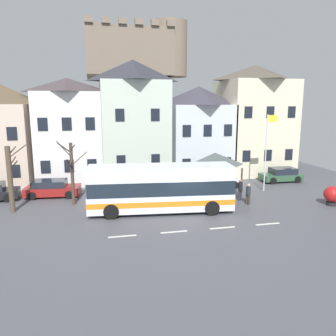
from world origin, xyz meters
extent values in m
cube|color=#4D4E56|center=(0.00, 0.00, -0.03)|extent=(40.00, 60.00, 0.06)
cube|color=silver|center=(-4.50, -2.93, 0.00)|extent=(1.60, 0.20, 0.01)
cube|color=silver|center=(-1.50, -2.93, 0.00)|extent=(1.60, 0.20, 0.01)
cube|color=silver|center=(1.50, -2.93, 0.00)|extent=(1.60, 0.20, 0.01)
cube|color=silver|center=(4.50, -2.93, 0.00)|extent=(1.60, 0.20, 0.01)
cube|color=black|center=(-12.43, 8.97, 1.75)|extent=(0.80, 0.06, 1.10)
cube|color=black|center=(-12.43, 8.97, 4.92)|extent=(0.80, 0.06, 1.10)
cube|color=white|center=(-8.04, 11.58, 4.19)|extent=(5.83, 5.16, 8.38)
pyramid|color=#463C3F|center=(-8.04, 11.58, 9.01)|extent=(5.83, 5.16, 1.25)
cube|color=black|center=(-9.98, 8.97, 2.01)|extent=(0.80, 0.06, 1.10)
cube|color=black|center=(-8.04, 8.97, 2.01)|extent=(0.80, 0.06, 1.10)
cube|color=black|center=(-6.09, 8.97, 2.01)|extent=(0.80, 0.06, 1.10)
cube|color=black|center=(-9.98, 8.97, 5.65)|extent=(0.80, 0.06, 1.10)
cube|color=black|center=(-8.04, 8.97, 5.65)|extent=(0.80, 0.06, 1.10)
cube|color=black|center=(-6.09, 8.97, 5.65)|extent=(0.80, 0.06, 1.10)
cube|color=silver|center=(-1.95, 11.93, 4.73)|extent=(6.30, 5.85, 9.45)
pyramid|color=#30313A|center=(-1.95, 11.93, 10.44)|extent=(6.30, 5.85, 1.98)
cube|color=black|center=(-3.53, 8.97, 2.26)|extent=(0.80, 0.06, 1.10)
cube|color=black|center=(-0.37, 8.97, 2.26)|extent=(0.80, 0.06, 1.10)
cube|color=black|center=(-3.53, 8.97, 6.37)|extent=(0.80, 0.06, 1.10)
cube|color=black|center=(-0.37, 8.97, 6.37)|extent=(0.80, 0.06, 1.10)
cube|color=silver|center=(4.60, 11.89, 3.62)|extent=(6.09, 5.77, 7.24)
pyramid|color=#3D3A45|center=(4.60, 11.89, 8.14)|extent=(6.09, 5.77, 1.81)
cube|color=black|center=(2.57, 8.97, 1.73)|extent=(0.80, 0.06, 1.10)
cube|color=black|center=(4.60, 8.97, 1.73)|extent=(0.80, 0.06, 1.10)
cube|color=black|center=(6.63, 8.97, 1.73)|extent=(0.80, 0.06, 1.10)
cube|color=black|center=(2.57, 8.97, 4.88)|extent=(0.80, 0.06, 1.10)
cube|color=black|center=(4.60, 8.97, 4.88)|extent=(0.80, 0.06, 1.10)
cube|color=black|center=(6.63, 8.97, 4.88)|extent=(0.80, 0.06, 1.10)
cube|color=beige|center=(10.95, 12.39, 4.85)|extent=(6.90, 6.77, 9.71)
pyramid|color=brown|center=(10.95, 12.39, 10.50)|extent=(6.90, 6.77, 1.59)
cube|color=black|center=(8.65, 8.97, 2.32)|extent=(0.80, 0.06, 1.10)
cube|color=black|center=(10.95, 8.97, 2.32)|extent=(0.80, 0.06, 1.10)
cube|color=black|center=(13.25, 8.97, 2.32)|extent=(0.80, 0.06, 1.10)
cube|color=black|center=(8.65, 8.97, 6.54)|extent=(0.80, 0.06, 1.10)
cube|color=black|center=(10.95, 8.97, 6.54)|extent=(0.80, 0.06, 1.10)
cube|color=black|center=(13.25, 8.97, 6.54)|extent=(0.80, 0.06, 1.10)
cone|color=slate|center=(-0.52, 31.32, 6.07)|extent=(32.28, 32.28, 12.14)
cube|color=#7A6A5B|center=(-0.52, 31.32, 14.33)|extent=(11.80, 11.80, 6.31)
cylinder|color=#7C6A5A|center=(5.38, 28.37, 15.00)|extent=(4.97, 4.97, 7.65)
cube|color=#7A6A5B|center=(-5.88, 25.42, 17.86)|extent=(1.07, 0.70, 0.76)
cube|color=#7A6A5B|center=(-3.74, 25.42, 17.86)|extent=(1.07, 0.70, 0.76)
cube|color=#7A6A5B|center=(-1.59, 25.42, 17.86)|extent=(1.07, 0.70, 0.76)
cube|color=#7A6A5B|center=(0.55, 25.42, 17.86)|extent=(1.07, 0.70, 0.76)
cube|color=#7A6A5B|center=(2.70, 25.42, 17.86)|extent=(1.07, 0.70, 0.76)
cube|color=#7A6A5B|center=(4.84, 25.42, 17.86)|extent=(1.07, 0.70, 0.76)
cube|color=white|center=(-1.51, 0.93, 0.82)|extent=(9.99, 3.45, 1.13)
cube|color=orange|center=(-1.51, 0.93, 0.87)|extent=(10.01, 3.47, 0.36)
cube|color=#19232D|center=(-1.51, 0.93, 1.86)|extent=(9.88, 3.40, 0.95)
cube|color=white|center=(-1.51, 0.93, 2.78)|extent=(9.99, 3.45, 0.89)
cube|color=#19232D|center=(3.37, 0.42, 1.86)|extent=(0.27, 2.05, 0.92)
cylinder|color=black|center=(1.92, 1.76, 0.50)|extent=(1.02, 0.38, 1.00)
cylinder|color=black|center=(1.68, -0.58, 0.50)|extent=(1.02, 0.38, 1.00)
cylinder|color=black|center=(-4.70, 2.45, 0.50)|extent=(1.02, 0.38, 1.00)
cylinder|color=black|center=(-4.94, 0.11, 0.50)|extent=(1.02, 0.38, 1.00)
cylinder|color=#473D33|center=(2.08, 6.20, 1.20)|extent=(0.14, 0.14, 2.40)
cylinder|color=#473D33|center=(5.38, 6.20, 1.20)|extent=(0.14, 0.14, 2.40)
cylinder|color=#473D33|center=(2.08, 2.90, 1.20)|extent=(0.14, 0.14, 2.40)
cylinder|color=#473D33|center=(5.38, 2.90, 1.20)|extent=(0.14, 0.14, 2.40)
pyramid|color=#485150|center=(3.73, 4.55, 2.92)|extent=(3.60, 3.60, 1.04)
cube|color=#305538|center=(11.51, 7.35, 0.47)|extent=(3.86, 1.86, 0.58)
cube|color=#1E232D|center=(11.70, 7.35, 1.04)|extent=(2.33, 1.62, 0.57)
cylinder|color=black|center=(10.23, 6.52, 0.32)|extent=(0.64, 0.21, 0.64)
cylinder|color=black|center=(10.26, 8.23, 0.32)|extent=(0.64, 0.21, 0.64)
cylinder|color=black|center=(12.76, 6.47, 0.32)|extent=(0.64, 0.21, 0.64)
cylinder|color=black|center=(12.79, 8.19, 0.32)|extent=(0.64, 0.21, 0.64)
cube|color=silver|center=(4.63, 6.44, 0.46)|extent=(4.39, 2.22, 0.57)
cube|color=#1E232D|center=(4.42, 6.42, 0.99)|extent=(2.69, 1.82, 0.48)
cylinder|color=black|center=(5.92, 7.43, 0.32)|extent=(0.66, 0.27, 0.64)
cylinder|color=black|center=(6.11, 5.77, 0.32)|extent=(0.66, 0.27, 0.64)
cylinder|color=black|center=(3.15, 7.12, 0.32)|extent=(0.66, 0.27, 0.64)
cylinder|color=black|center=(3.34, 5.45, 0.32)|extent=(0.66, 0.27, 0.64)
cube|color=maroon|center=(-9.22, 6.61, 0.50)|extent=(4.41, 2.28, 0.64)
cube|color=#1E232D|center=(-9.44, 6.64, 1.07)|extent=(2.70, 1.88, 0.52)
cylinder|color=black|center=(-7.74, 7.36, 0.32)|extent=(0.66, 0.26, 0.64)
cylinder|color=black|center=(-7.92, 5.59, 0.32)|extent=(0.66, 0.26, 0.64)
cylinder|color=black|center=(-10.53, 7.64, 0.32)|extent=(0.66, 0.26, 0.64)
cylinder|color=black|center=(-10.71, 5.87, 0.32)|extent=(0.66, 0.26, 0.64)
cylinder|color=black|center=(-12.52, 7.43, 0.32)|extent=(0.65, 0.25, 0.64)
cylinder|color=black|center=(-12.39, 5.65, 0.32)|extent=(0.65, 0.25, 0.64)
cylinder|color=black|center=(2.07, 2.92, 0.37)|extent=(0.17, 0.17, 0.74)
cylinder|color=black|center=(2.18, 3.09, 0.37)|extent=(0.17, 0.17, 0.74)
cylinder|color=#232B38|center=(2.12, 3.01, 0.99)|extent=(0.34, 0.34, 0.59)
sphere|color=tan|center=(2.12, 3.01, 1.40)|extent=(0.23, 0.23, 0.23)
cylinder|color=#2D2D38|center=(5.10, 2.31, 0.41)|extent=(0.16, 0.16, 0.82)
cylinder|color=#2D2D38|center=(4.90, 2.24, 0.41)|extent=(0.16, 0.16, 0.82)
cylinder|color=black|center=(5.00, 2.27, 1.11)|extent=(0.33, 0.33, 0.67)
sphere|color=#9E7A60|center=(5.00, 2.27, 1.55)|extent=(0.22, 0.22, 0.22)
cylinder|color=#38332D|center=(3.67, 3.30, 0.38)|extent=(0.14, 0.14, 0.76)
cylinder|color=#38332D|center=(3.86, 3.26, 0.38)|extent=(0.14, 0.14, 0.76)
cylinder|color=black|center=(3.77, 3.28, 1.02)|extent=(0.31, 0.31, 0.61)
sphere|color=#9E7A60|center=(3.77, 3.28, 1.43)|extent=(0.20, 0.20, 0.20)
cylinder|color=#38332D|center=(5.18, 1.08, 0.41)|extent=(0.17, 0.17, 0.82)
cylinder|color=#38332D|center=(5.07, 1.26, 0.41)|extent=(0.17, 0.17, 0.82)
cylinder|color=#232B38|center=(5.12, 1.17, 1.05)|extent=(0.33, 0.33, 0.58)
sphere|color=#D1AD89|center=(5.12, 1.17, 1.46)|extent=(0.24, 0.24, 0.24)
cube|color=#473828|center=(2.74, 6.08, 0.45)|extent=(1.58, 0.45, 0.08)
cube|color=#473828|center=(2.74, 6.31, 0.67)|extent=(1.58, 0.06, 0.40)
cube|color=#2D2D33|center=(2.03, 6.08, 0.23)|extent=(0.08, 0.36, 0.45)
cube|color=#2D2D33|center=(3.45, 6.08, 0.23)|extent=(0.08, 0.36, 0.45)
cylinder|color=silver|center=(8.19, 4.46, 3.25)|extent=(0.10, 0.10, 6.50)
cube|color=yellow|center=(8.64, 4.46, 6.15)|extent=(0.90, 0.03, 0.56)
cylinder|color=black|center=(11.02, -0.36, 0.12)|extent=(0.71, 0.71, 0.25)
sphere|color=#B21919|center=(11.02, -0.36, 0.84)|extent=(1.18, 1.18, 1.18)
cylinder|color=#47382D|center=(-7.49, 3.99, 2.30)|extent=(0.24, 0.24, 4.59)
cylinder|color=#47382D|center=(-7.96, 3.88, 4.16)|extent=(1.01, 0.31, 1.23)
cylinder|color=#47382D|center=(-7.91, 3.79, 4.26)|extent=(0.95, 0.52, 0.83)
cylinder|color=#47382D|center=(-7.45, 3.46, 3.09)|extent=(0.17, 1.11, 0.68)
cylinder|color=#47382D|center=(-7.33, 3.57, 4.30)|extent=(0.39, 0.90, 0.53)
cylinder|color=#47382D|center=(-7.59, 3.36, 3.14)|extent=(0.32, 1.35, 0.99)
cylinder|color=#47382D|center=(-6.93, 3.82, 3.44)|extent=(1.17, 0.42, 1.05)
cylinder|color=#47382D|center=(-7.54, 4.33, 4.14)|extent=(0.19, 0.74, 0.72)
cylinder|color=brown|center=(-11.51, 3.10, 2.29)|extent=(0.35, 0.35, 4.57)
cylinder|color=brown|center=(-11.34, 3.56, 4.17)|extent=(0.44, 0.99, 0.57)
cylinder|color=brown|center=(-11.31, 3.28, 3.47)|extent=(0.49, 0.47, 0.68)
cylinder|color=brown|center=(-10.94, 3.21, 4.18)|extent=(1.20, 0.32, 0.92)
cylinder|color=brown|center=(-11.34, 3.58, 3.15)|extent=(0.44, 1.03, 0.57)
camera|label=1|loc=(-5.86, -20.85, 7.36)|focal=35.79mm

